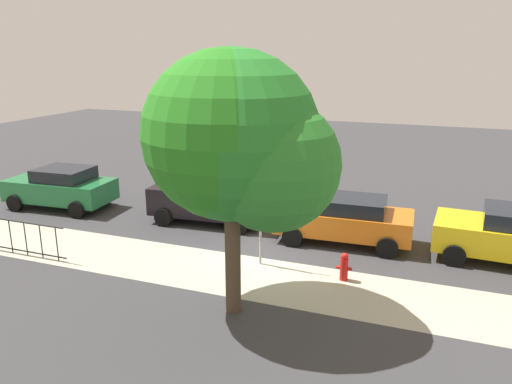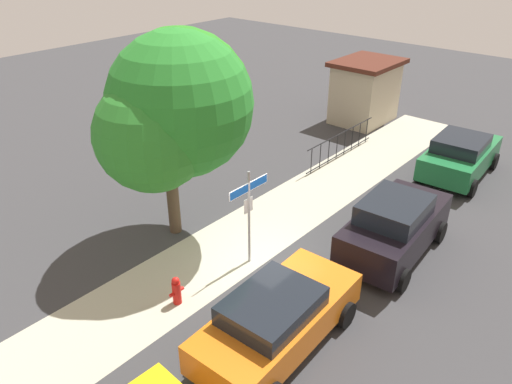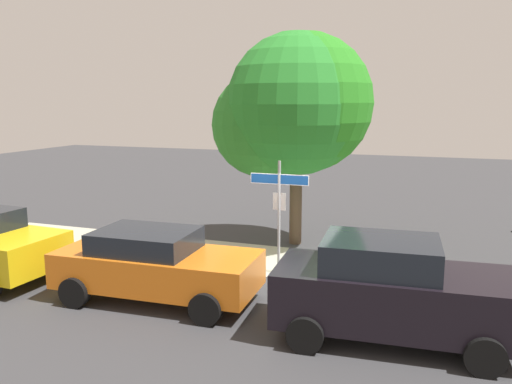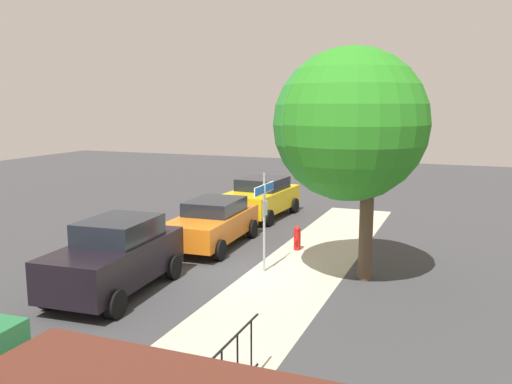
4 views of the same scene
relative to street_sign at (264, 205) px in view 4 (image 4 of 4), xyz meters
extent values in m
plane|color=#38383A|center=(0.20, -0.40, -1.88)|extent=(60.00, 60.00, 0.00)
cube|color=#B0AD97|center=(2.20, 0.90, -1.88)|extent=(24.00, 2.60, 0.00)
cylinder|color=#9EA0A5|center=(0.00, 0.00, -0.49)|extent=(0.07, 0.07, 2.79)
cube|color=#144799|center=(0.00, 0.00, 0.46)|extent=(1.43, 0.02, 0.22)
cube|color=white|center=(0.00, 0.00, 0.46)|extent=(1.46, 0.02, 0.25)
cube|color=silver|center=(0.00, 0.02, -0.09)|extent=(0.32, 0.02, 0.42)
cylinder|color=#4D3D2C|center=(-0.32, 2.75, -0.67)|extent=(0.36, 0.36, 2.43)
sphere|color=#2C822B|center=(-1.15, 2.31, 1.66)|extent=(3.04, 3.04, 3.04)
sphere|color=#27702B|center=(-0.73, 2.29, 2.17)|extent=(2.70, 2.70, 2.70)
sphere|color=#27822A|center=(-0.18, 2.26, 2.24)|extent=(3.94, 3.94, 3.94)
sphere|color=#28811E|center=(-0.04, 2.35, 2.27)|extent=(3.87, 3.87, 3.87)
cube|color=yellow|center=(-6.71, -2.71, -1.15)|extent=(4.20, 2.15, 0.82)
cube|color=black|center=(-6.95, -2.69, -0.51)|extent=(2.06, 1.81, 0.48)
cylinder|color=black|center=(-5.26, -1.81, -1.56)|extent=(0.65, 0.25, 0.64)
cylinder|color=black|center=(-5.37, -3.75, -1.56)|extent=(0.65, 0.25, 0.64)
cylinder|color=black|center=(-8.05, -1.67, -1.56)|extent=(0.65, 0.25, 0.64)
cylinder|color=black|center=(-8.15, -3.60, -1.56)|extent=(0.65, 0.25, 0.64)
cube|color=orange|center=(-1.90, -2.55, -1.19)|extent=(4.34, 1.93, 0.75)
cube|color=black|center=(-2.16, -2.57, -0.59)|extent=(2.11, 1.63, 0.45)
cylinder|color=black|center=(-0.49, -1.62, -1.56)|extent=(0.65, 0.25, 0.64)
cylinder|color=black|center=(-0.42, -3.37, -1.56)|extent=(0.65, 0.25, 0.64)
cylinder|color=black|center=(-3.39, -1.74, -1.56)|extent=(0.65, 0.25, 0.64)
cylinder|color=black|center=(-3.32, -3.49, -1.56)|extent=(0.65, 0.25, 0.64)
cube|color=black|center=(2.97, -2.82, -1.08)|extent=(4.23, 2.03, 0.97)
cube|color=black|center=(2.72, -2.84, -0.32)|extent=(2.08, 1.68, 0.54)
cylinder|color=black|center=(4.31, -1.85, -1.56)|extent=(0.65, 0.26, 0.64)
cylinder|color=black|center=(4.43, -3.61, -1.56)|extent=(0.65, 0.26, 0.64)
cylinder|color=black|center=(1.51, -2.04, -1.56)|extent=(0.65, 0.26, 0.64)
cylinder|color=black|center=(1.63, -3.80, -1.56)|extent=(0.65, 0.26, 0.64)
cylinder|color=black|center=(7.74, -1.47, -1.56)|extent=(0.65, 0.26, 0.64)
cylinder|color=black|center=(7.70, 1.90, -0.83)|extent=(4.68, 0.04, 0.04)
cylinder|color=black|center=(5.65, 1.90, -1.36)|extent=(0.03, 0.03, 1.05)
cylinder|color=black|center=(6.23, 1.90, -1.36)|extent=(0.03, 0.03, 1.05)
cylinder|color=black|center=(6.82, 1.90, -1.36)|extent=(0.03, 0.03, 1.05)
cylinder|color=red|center=(-2.48, 0.20, -1.57)|extent=(0.22, 0.22, 0.62)
sphere|color=red|center=(-2.48, 0.20, -1.20)|extent=(0.20, 0.20, 0.20)
cylinder|color=red|center=(-2.64, 0.20, -1.54)|extent=(0.10, 0.09, 0.09)
cylinder|color=red|center=(-2.32, 0.20, -1.54)|extent=(0.10, 0.09, 0.09)
camera|label=1|loc=(-4.61, 12.63, 4.15)|focal=35.16mm
camera|label=2|loc=(-8.33, -7.47, 6.38)|focal=34.40mm
camera|label=3|loc=(3.56, -11.73, 2.32)|focal=36.18mm
camera|label=4|loc=(13.59, 5.12, 2.79)|focal=37.69mm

